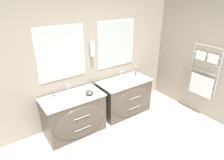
% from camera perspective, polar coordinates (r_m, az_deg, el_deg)
% --- Properties ---
extents(wall_back, '(5.50, 0.16, 2.60)m').
position_cam_1_polar(wall_back, '(4.15, -5.43, 6.22)').
color(wall_back, '#9E9384').
rests_on(wall_back, ground_plane).
extents(wall_right, '(0.13, 3.98, 2.60)m').
position_cam_1_polar(wall_right, '(4.73, 23.55, 6.31)').
color(wall_right, '#9E9384').
rests_on(wall_right, ground_plane).
extents(vanity_left, '(1.15, 0.68, 0.79)m').
position_cam_1_polar(vanity_left, '(3.95, -10.61, -9.87)').
color(vanity_left, '#4C4238').
rests_on(vanity_left, ground_plane).
extents(vanity_right, '(1.15, 0.68, 0.79)m').
position_cam_1_polar(vanity_right, '(4.50, 3.81, -4.91)').
color(vanity_right, '#4C4238').
rests_on(vanity_right, ground_plane).
extents(faucet_left, '(0.17, 0.13, 0.20)m').
position_cam_1_polar(faucet_left, '(3.86, -12.35, -2.53)').
color(faucet_left, silver).
rests_on(faucet_left, vanity_left).
extents(faucet_right, '(0.17, 0.13, 0.20)m').
position_cam_1_polar(faucet_right, '(4.42, 2.48, 1.58)').
color(faucet_right, silver).
rests_on(faucet_right, vanity_right).
extents(toiletry_bottle, '(0.05, 0.05, 0.19)m').
position_cam_1_polar(toiletry_bottle, '(3.55, -16.11, -5.60)').
color(toiletry_bottle, silver).
rests_on(toiletry_bottle, vanity_left).
extents(amenity_bowl, '(0.15, 0.15, 0.09)m').
position_cam_1_polar(amenity_bowl, '(3.77, -6.47, -3.61)').
color(amenity_bowl, '#4C4742').
rests_on(amenity_bowl, vanity_left).
extents(flower_vase, '(0.04, 0.04, 0.25)m').
position_cam_1_polar(flower_vase, '(4.58, 6.83, 2.27)').
color(flower_vase, teal).
rests_on(flower_vase, vanity_right).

